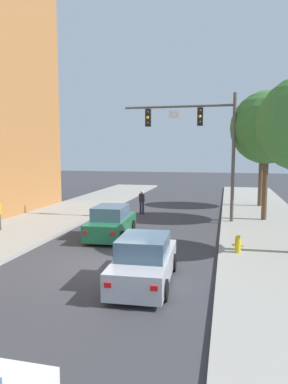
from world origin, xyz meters
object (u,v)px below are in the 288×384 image
object	(u,v)px
street_tree_third	(262,136)
pedestrian_crossing_road	(142,201)
car_following_silver	(144,262)
fire_hydrant	(238,244)
street_tree_second	(267,128)
traffic_signal_mast	(201,133)
car_lead_green	(111,223)

from	to	relation	value
street_tree_third	pedestrian_crossing_road	bearing A→B (deg)	-149.94
car_following_silver	fire_hydrant	bearing A→B (deg)	51.32
street_tree_second	street_tree_third	world-z (taller)	street_tree_second
traffic_signal_mast	car_lead_green	world-z (taller)	traffic_signal_mast
car_following_silver	pedestrian_crossing_road	distance (m)	12.89
car_following_silver	street_tree_third	bearing A→B (deg)	73.64
traffic_signal_mast	street_tree_second	bearing A→B (deg)	14.85
pedestrian_crossing_road	street_tree_second	world-z (taller)	street_tree_second
traffic_signal_mast	street_tree_third	xyz separation A→B (m)	(4.04, 6.72, 0.09)
traffic_signal_mast	fire_hydrant	xyz separation A→B (m)	(2.05, -6.68, -4.84)
fire_hydrant	street_tree_second	size ratio (longest dim) A/B	0.09
fire_hydrant	street_tree_second	distance (m)	9.44
car_following_silver	street_tree_second	bearing A→B (deg)	67.30
street_tree_second	pedestrian_crossing_road	bearing A→B (deg)	172.83
street_tree_second	street_tree_third	xyz separation A→B (m)	(0.24, 5.71, -0.25)
traffic_signal_mast	street_tree_second	world-z (taller)	street_tree_second
street_tree_second	street_tree_third	bearing A→B (deg)	87.61
traffic_signal_mast	fire_hydrant	distance (m)	8.50
car_following_silver	street_tree_third	world-z (taller)	street_tree_third
traffic_signal_mast	street_tree_third	bearing A→B (deg)	58.99
traffic_signal_mast	pedestrian_crossing_road	size ratio (longest dim) A/B	4.57
car_lead_green	fire_hydrant	xyz separation A→B (m)	(6.12, -1.90, -0.22)
car_lead_green	pedestrian_crossing_road	bearing A→B (deg)	90.34
street_tree_second	fire_hydrant	bearing A→B (deg)	-102.83
traffic_signal_mast	car_lead_green	distance (m)	7.80
traffic_signal_mast	car_lead_green	bearing A→B (deg)	-130.43
fire_hydrant	street_tree_second	world-z (taller)	street_tree_second
car_lead_green	car_following_silver	world-z (taller)	same
car_lead_green	pedestrian_crossing_road	size ratio (longest dim) A/B	2.64
car_lead_green	car_following_silver	size ratio (longest dim) A/B	1.00
traffic_signal_mast	car_following_silver	bearing A→B (deg)	-95.54
car_lead_green	fire_hydrant	size ratio (longest dim) A/B	6.00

